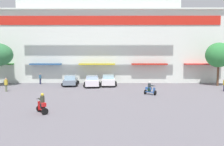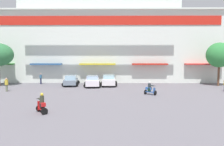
{
  "view_description": "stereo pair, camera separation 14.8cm",
  "coord_description": "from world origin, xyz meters",
  "px_view_note": "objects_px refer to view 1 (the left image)",
  "views": [
    {
      "loc": [
        2.44,
        -5.94,
        4.56
      ],
      "look_at": [
        2.32,
        18.1,
        2.58
      ],
      "focal_mm": 36.07,
      "sensor_mm": 36.0,
      "label": 1
    },
    {
      "loc": [
        2.59,
        -5.94,
        4.56
      ],
      "look_at": [
        2.32,
        18.1,
        2.58
      ],
      "focal_mm": 36.07,
      "sensor_mm": 36.0,
      "label": 2
    }
  ],
  "objects_px": {
    "scooter_rider_0": "(150,89)",
    "parked_car_2": "(108,80)",
    "parked_car_1": "(92,81)",
    "pedestrian_1": "(224,84)",
    "pedestrian_2": "(40,78)",
    "pedestrian_0": "(6,84)",
    "plaza_tree_1": "(219,55)",
    "parked_car_0": "(71,80)",
    "scooter_rider_3": "(42,105)"
  },
  "relations": [
    {
      "from": "scooter_rider_0",
      "to": "parked_car_2",
      "type": "bearing_deg",
      "value": 123.88
    },
    {
      "from": "parked_car_1",
      "to": "scooter_rider_0",
      "type": "height_order",
      "value": "parked_car_1"
    },
    {
      "from": "pedestrian_1",
      "to": "pedestrian_2",
      "type": "bearing_deg",
      "value": 164.95
    },
    {
      "from": "parked_car_2",
      "to": "pedestrian_1",
      "type": "height_order",
      "value": "same"
    },
    {
      "from": "parked_car_1",
      "to": "pedestrian_0",
      "type": "distance_m",
      "value": 11.12
    },
    {
      "from": "parked_car_1",
      "to": "pedestrian_2",
      "type": "xyz_separation_m",
      "value": [
        -8.25,
        2.58,
        0.16
      ]
    },
    {
      "from": "plaza_tree_1",
      "to": "parked_car_0",
      "type": "height_order",
      "value": "plaza_tree_1"
    },
    {
      "from": "scooter_rider_3",
      "to": "pedestrian_1",
      "type": "xyz_separation_m",
      "value": [
        19.31,
        10.49,
        0.25
      ]
    },
    {
      "from": "pedestrian_2",
      "to": "scooter_rider_3",
      "type": "bearing_deg",
      "value": -71.6
    },
    {
      "from": "scooter_rider_0",
      "to": "pedestrian_2",
      "type": "xyz_separation_m",
      "value": [
        -15.45,
        9.08,
        0.31
      ]
    },
    {
      "from": "parked_car_0",
      "to": "parked_car_1",
      "type": "height_order",
      "value": "parked_car_1"
    },
    {
      "from": "scooter_rider_3",
      "to": "pedestrian_2",
      "type": "distance_m",
      "value": 18.16
    },
    {
      "from": "scooter_rider_0",
      "to": "pedestrian_0",
      "type": "xyz_separation_m",
      "value": [
        -17.41,
        2.08,
        0.32
      ]
    },
    {
      "from": "scooter_rider_0",
      "to": "pedestrian_0",
      "type": "relative_size",
      "value": 0.9
    },
    {
      "from": "parked_car_1",
      "to": "parked_car_2",
      "type": "height_order",
      "value": "parked_car_2"
    },
    {
      "from": "scooter_rider_0",
      "to": "scooter_rider_3",
      "type": "bearing_deg",
      "value": -140.05
    },
    {
      "from": "plaza_tree_1",
      "to": "parked_car_0",
      "type": "xyz_separation_m",
      "value": [
        -21.58,
        0.15,
        -3.73
      ]
    },
    {
      "from": "plaza_tree_1",
      "to": "scooter_rider_3",
      "type": "height_order",
      "value": "plaza_tree_1"
    },
    {
      "from": "parked_car_0",
      "to": "scooter_rider_3",
      "type": "relative_size",
      "value": 2.73
    },
    {
      "from": "parked_car_2",
      "to": "pedestrian_2",
      "type": "distance_m",
      "value": 10.73
    },
    {
      "from": "plaza_tree_1",
      "to": "pedestrian_2",
      "type": "bearing_deg",
      "value": 176.4
    },
    {
      "from": "parked_car_2",
      "to": "scooter_rider_0",
      "type": "relative_size",
      "value": 2.7
    },
    {
      "from": "parked_car_0",
      "to": "scooter_rider_0",
      "type": "bearing_deg",
      "value": -35.81
    },
    {
      "from": "parked_car_0",
      "to": "pedestrian_1",
      "type": "height_order",
      "value": "pedestrian_1"
    },
    {
      "from": "parked_car_1",
      "to": "parked_car_2",
      "type": "relative_size",
      "value": 1.1
    },
    {
      "from": "parked_car_0",
      "to": "scooter_rider_0",
      "type": "xyz_separation_m",
      "value": [
        10.48,
        -7.56,
        -0.12
      ]
    },
    {
      "from": "parked_car_1",
      "to": "scooter_rider_3",
      "type": "xyz_separation_m",
      "value": [
        -2.52,
        -14.65,
        -0.12
      ]
    },
    {
      "from": "pedestrian_1",
      "to": "pedestrian_2",
      "type": "distance_m",
      "value": 25.93
    },
    {
      "from": "pedestrian_2",
      "to": "scooter_rider_0",
      "type": "bearing_deg",
      "value": -30.44
    },
    {
      "from": "plaza_tree_1",
      "to": "scooter_rider_0",
      "type": "relative_size",
      "value": 4.15
    },
    {
      "from": "scooter_rider_3",
      "to": "pedestrian_2",
      "type": "xyz_separation_m",
      "value": [
        -5.73,
        17.23,
        0.28
      ]
    },
    {
      "from": "parked_car_0",
      "to": "pedestrian_2",
      "type": "distance_m",
      "value": 5.2
    },
    {
      "from": "plaza_tree_1",
      "to": "pedestrian_2",
      "type": "xyz_separation_m",
      "value": [
        -26.56,
        1.67,
        -3.54
      ]
    },
    {
      "from": "scooter_rider_3",
      "to": "pedestrian_0",
      "type": "xyz_separation_m",
      "value": [
        -7.68,
        10.23,
        0.29
      ]
    },
    {
      "from": "parked_car_0",
      "to": "parked_car_2",
      "type": "bearing_deg",
      "value": -3.05
    },
    {
      "from": "plaza_tree_1",
      "to": "pedestrian_0",
      "type": "bearing_deg",
      "value": -169.41
    },
    {
      "from": "parked_car_0",
      "to": "pedestrian_0",
      "type": "bearing_deg",
      "value": -141.62
    },
    {
      "from": "parked_car_1",
      "to": "scooter_rider_3",
      "type": "relative_size",
      "value": 2.81
    },
    {
      "from": "pedestrian_1",
      "to": "scooter_rider_3",
      "type": "bearing_deg",
      "value": -151.48
    },
    {
      "from": "pedestrian_2",
      "to": "pedestrian_0",
      "type": "bearing_deg",
      "value": -105.58
    },
    {
      "from": "scooter_rider_3",
      "to": "pedestrian_1",
      "type": "height_order",
      "value": "scooter_rider_3"
    },
    {
      "from": "parked_car_0",
      "to": "pedestrian_2",
      "type": "bearing_deg",
      "value": 163.02
    },
    {
      "from": "scooter_rider_0",
      "to": "scooter_rider_3",
      "type": "relative_size",
      "value": 0.95
    },
    {
      "from": "plaza_tree_1",
      "to": "parked_car_2",
      "type": "xyz_separation_m",
      "value": [
        -15.98,
        -0.15,
        -3.68
      ]
    },
    {
      "from": "pedestrian_0",
      "to": "parked_car_0",
      "type": "bearing_deg",
      "value": 38.38
    },
    {
      "from": "parked_car_0",
      "to": "pedestrian_1",
      "type": "distance_m",
      "value": 20.73
    },
    {
      "from": "plaza_tree_1",
      "to": "pedestrian_2",
      "type": "relative_size",
      "value": 3.79
    },
    {
      "from": "parked_car_2",
      "to": "parked_car_1",
      "type": "bearing_deg",
      "value": -161.91
    },
    {
      "from": "scooter_rider_3",
      "to": "parked_car_0",
      "type": "bearing_deg",
      "value": 92.76
    },
    {
      "from": "scooter_rider_0",
      "to": "scooter_rider_3",
      "type": "distance_m",
      "value": 12.69
    }
  ]
}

